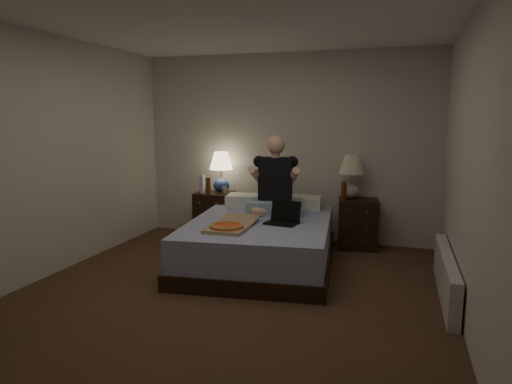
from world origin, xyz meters
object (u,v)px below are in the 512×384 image
(soda_can, at_px, (224,190))
(laptop, at_px, (282,213))
(nightstand_left, at_px, (215,215))
(water_bottle, at_px, (202,184))
(lamp_right, at_px, (352,177))
(lamp_left, at_px, (221,172))
(beer_bottle_left, at_px, (208,186))
(beer_bottle_right, at_px, (344,191))
(radiator, at_px, (446,275))
(nightstand_right, at_px, (358,223))
(pizza_box, at_px, (227,227))
(person, at_px, (275,175))
(bed, at_px, (260,242))

(soda_can, xyz_separation_m, laptop, (1.05, -0.99, -0.05))
(laptop, bearing_deg, nightstand_left, 148.33)
(water_bottle, bearing_deg, lamp_right, 3.45)
(lamp_left, bearing_deg, lamp_right, 0.00)
(lamp_right, relative_size, beer_bottle_left, 2.43)
(lamp_right, height_order, beer_bottle_right, lamp_right)
(lamp_left, relative_size, lamp_right, 1.00)
(radiator, bearing_deg, nightstand_right, 123.41)
(lamp_left, relative_size, radiator, 0.35)
(nightstand_left, relative_size, soda_can, 6.28)
(beer_bottle_left, xyz_separation_m, pizza_box, (0.78, -1.34, -0.20))
(water_bottle, height_order, pizza_box, water_bottle)
(nightstand_right, bearing_deg, laptop, -130.19)
(nightstand_left, xyz_separation_m, beer_bottle_left, (-0.00, -0.20, 0.43))
(nightstand_right, height_order, beer_bottle_right, beer_bottle_right)
(beer_bottle_left, bearing_deg, soda_can, 31.80)
(nightstand_left, relative_size, beer_bottle_right, 2.73)
(water_bottle, xyz_separation_m, pizza_box, (0.92, -1.46, -0.21))
(beer_bottle_left, bearing_deg, laptop, -35.38)
(laptop, bearing_deg, lamp_right, 70.44)
(water_bottle, bearing_deg, beer_bottle_right, 0.52)
(nightstand_left, relative_size, person, 0.68)
(soda_can, bearing_deg, beer_bottle_right, 0.84)
(lamp_left, height_order, beer_bottle_right, lamp_left)
(bed, distance_m, beer_bottle_left, 1.33)
(lamp_left, xyz_separation_m, pizza_box, (0.69, -1.58, -0.36))
(soda_can, distance_m, laptop, 1.45)
(beer_bottle_right, bearing_deg, nightstand_right, 29.69)
(nightstand_left, xyz_separation_m, person, (1.02, -0.55, 0.66))
(person, bearing_deg, nightstand_right, 22.31)
(lamp_left, distance_m, pizza_box, 1.76)
(soda_can, xyz_separation_m, beer_bottle_right, (1.59, 0.02, 0.07))
(nightstand_right, relative_size, soda_can, 6.31)
(nightstand_right, relative_size, pizza_box, 0.83)
(lamp_right, distance_m, person, 1.03)
(lamp_left, distance_m, person, 1.11)
(nightstand_right, relative_size, beer_bottle_right, 2.74)
(lamp_left, distance_m, beer_bottle_right, 1.69)
(nightstand_left, height_order, soda_can, soda_can)
(water_bottle, relative_size, laptop, 0.74)
(person, relative_size, pizza_box, 1.22)
(lamp_right, bearing_deg, radiator, -53.89)
(lamp_left, xyz_separation_m, person, (0.93, -0.59, 0.06))
(pizza_box, bearing_deg, bed, 70.43)
(beer_bottle_right, bearing_deg, nightstand_left, 178.12)
(lamp_left, bearing_deg, nightstand_right, 0.00)
(radiator, bearing_deg, nightstand_left, 154.65)
(bed, bearing_deg, beer_bottle_left, 134.89)
(water_bottle, bearing_deg, radiator, -23.06)
(bed, height_order, pizza_box, pizza_box)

